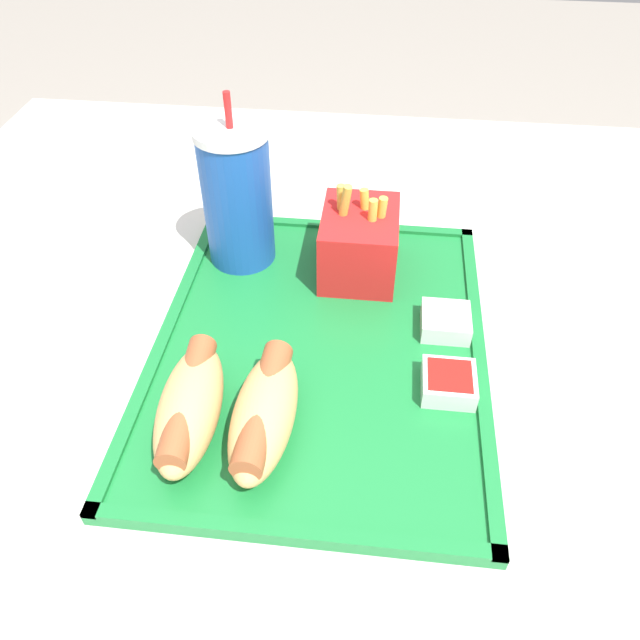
{
  "coord_description": "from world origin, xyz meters",
  "views": [
    {
      "loc": [
        -0.37,
        -0.06,
        1.2
      ],
      "look_at": [
        0.05,
        -0.02,
        0.81
      ],
      "focal_mm": 35.0,
      "sensor_mm": 36.0,
      "label": 1
    }
  ],
  "objects_px": {
    "soda_cup": "(237,196)",
    "hot_dog_far": "(190,406)",
    "sauce_cup_mayo": "(446,321)",
    "sauce_cup_ketchup": "(448,379)",
    "fries_carton": "(359,242)",
    "hot_dog_near": "(264,412)"
  },
  "relations": [
    {
      "from": "fries_carton",
      "to": "sauce_cup_mayo",
      "type": "distance_m",
      "value": 0.13
    },
    {
      "from": "hot_dog_far",
      "to": "sauce_cup_ketchup",
      "type": "xyz_separation_m",
      "value": [
        0.07,
        -0.21,
        -0.02
      ]
    },
    {
      "from": "fries_carton",
      "to": "hot_dog_far",
      "type": "bearing_deg",
      "value": 151.51
    },
    {
      "from": "hot_dog_near",
      "to": "sauce_cup_ketchup",
      "type": "relative_size",
      "value": 2.92
    },
    {
      "from": "hot_dog_far",
      "to": "fries_carton",
      "type": "relative_size",
      "value": 1.29
    },
    {
      "from": "hot_dog_far",
      "to": "hot_dog_near",
      "type": "bearing_deg",
      "value": -90.0
    },
    {
      "from": "hot_dog_near",
      "to": "sauce_cup_ketchup",
      "type": "height_order",
      "value": "hot_dog_near"
    },
    {
      "from": "sauce_cup_ketchup",
      "to": "fries_carton",
      "type": "bearing_deg",
      "value": 29.83
    },
    {
      "from": "soda_cup",
      "to": "sauce_cup_mayo",
      "type": "relative_size",
      "value": 4.01
    },
    {
      "from": "sauce_cup_mayo",
      "to": "sauce_cup_ketchup",
      "type": "xyz_separation_m",
      "value": [
        -0.07,
        0.0,
        0.0
      ]
    },
    {
      "from": "soda_cup",
      "to": "fries_carton",
      "type": "height_order",
      "value": "soda_cup"
    },
    {
      "from": "soda_cup",
      "to": "sauce_cup_ketchup",
      "type": "xyz_separation_m",
      "value": [
        -0.17,
        -0.22,
        -0.07
      ]
    },
    {
      "from": "hot_dog_far",
      "to": "hot_dog_near",
      "type": "relative_size",
      "value": 1.01
    },
    {
      "from": "sauce_cup_ketchup",
      "to": "sauce_cup_mayo",
      "type": "bearing_deg",
      "value": -0.05
    },
    {
      "from": "sauce_cup_mayo",
      "to": "sauce_cup_ketchup",
      "type": "relative_size",
      "value": 1.0
    },
    {
      "from": "hot_dog_far",
      "to": "sauce_cup_ketchup",
      "type": "bearing_deg",
      "value": -72.35
    },
    {
      "from": "soda_cup",
      "to": "sauce_cup_ketchup",
      "type": "height_order",
      "value": "soda_cup"
    },
    {
      "from": "hot_dog_near",
      "to": "sauce_cup_mayo",
      "type": "distance_m",
      "value": 0.21
    },
    {
      "from": "sauce_cup_mayo",
      "to": "fries_carton",
      "type": "bearing_deg",
      "value": 47.5
    },
    {
      "from": "soda_cup",
      "to": "hot_dog_near",
      "type": "height_order",
      "value": "soda_cup"
    },
    {
      "from": "soda_cup",
      "to": "sauce_cup_mayo",
      "type": "height_order",
      "value": "soda_cup"
    },
    {
      "from": "soda_cup",
      "to": "hot_dog_far",
      "type": "distance_m",
      "value": 0.24
    }
  ]
}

